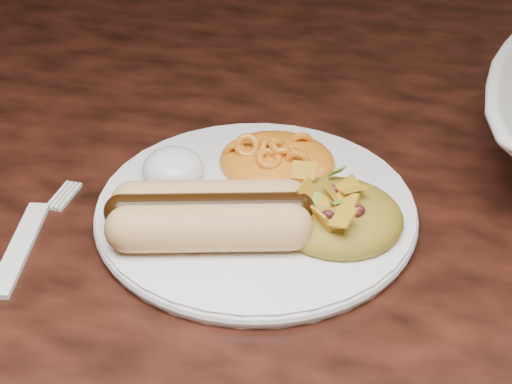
# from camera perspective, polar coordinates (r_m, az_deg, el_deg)

# --- Properties ---
(table) EXTENTS (1.60, 0.90, 0.75)m
(table) POSITION_cam_1_polar(r_m,az_deg,el_deg) (0.69, 7.44, -4.96)
(table) COLOR #431A11
(table) RESTS_ON floor
(plate) EXTENTS (0.25, 0.25, 0.01)m
(plate) POSITION_cam_1_polar(r_m,az_deg,el_deg) (0.57, -0.00, -1.31)
(plate) COLOR white
(plate) RESTS_ON table
(hotdog) EXTENTS (0.12, 0.09, 0.03)m
(hotdog) POSITION_cam_1_polar(r_m,az_deg,el_deg) (0.53, -3.38, -1.61)
(hotdog) COLOR #F5C96B
(hotdog) RESTS_ON plate
(mac_and_cheese) EXTENTS (0.11, 0.10, 0.03)m
(mac_and_cheese) POSITION_cam_1_polar(r_m,az_deg,el_deg) (0.60, 1.57, 3.31)
(mac_and_cheese) COLOR orange
(mac_and_cheese) RESTS_ON plate
(sour_cream) EXTENTS (0.05, 0.05, 0.03)m
(sour_cream) POSITION_cam_1_polar(r_m,az_deg,el_deg) (0.59, -6.10, 2.25)
(sour_cream) COLOR silver
(sour_cream) RESTS_ON plate
(taco_salad) EXTENTS (0.09, 0.09, 0.04)m
(taco_salad) POSITION_cam_1_polar(r_m,az_deg,el_deg) (0.54, 6.04, -1.04)
(taco_salad) COLOR orange
(taco_salad) RESTS_ON plate
(fork) EXTENTS (0.06, 0.16, 0.00)m
(fork) POSITION_cam_1_polar(r_m,az_deg,el_deg) (0.57, -16.79, -3.90)
(fork) COLOR silver
(fork) RESTS_ON table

